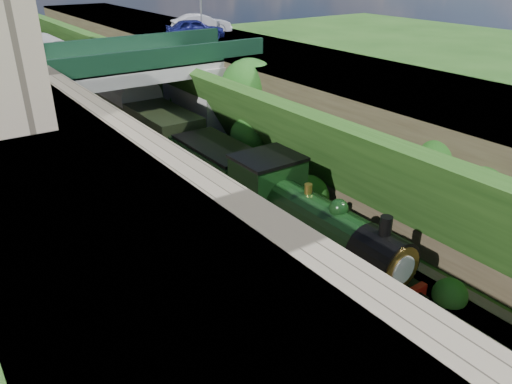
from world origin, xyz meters
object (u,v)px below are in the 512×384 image
car_blue (195,29)px  car_silver (201,24)px  locomotive (309,225)px  tender (218,174)px  road_bridge (140,93)px  tree (250,90)px

car_blue → car_silver: size_ratio=0.94×
locomotive → tender: 7.37m
locomotive → tender: (-0.00, 7.36, -0.27)m
locomotive → tender: locomotive is taller
car_blue → car_silver: 2.91m
car_blue → tender: bearing=173.0°
tender → car_blue: bearing=64.8°
car_blue → car_silver: bearing=-20.4°
road_bridge → tender: bearing=-88.4°
road_bridge → car_silver: (8.69, 7.18, 2.96)m
car_silver → locomotive: bearing=174.4°
car_silver → locomotive: 25.69m
car_blue → locomotive: 23.01m
car_blue → tender: car_blue is taller
car_blue → car_silver: (1.81, 2.28, 0.02)m
tender → tree: bearing=39.9°
tender → car_silver: bearing=62.7°
road_bridge → car_blue: bearing=35.5°
car_blue → tender: size_ratio=0.75×
tree → locomotive: (-4.71, -11.31, -2.75)m
locomotive → car_silver: bearing=70.4°
locomotive → road_bridge: bearing=90.9°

